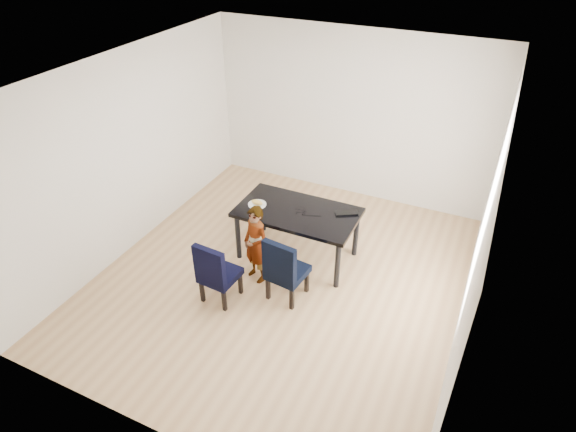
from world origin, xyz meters
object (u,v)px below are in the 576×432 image
at_px(dining_table, 297,234).
at_px(laptop, 346,211).
at_px(chair_left, 220,270).
at_px(child, 256,245).
at_px(plate, 257,204).
at_px(chair_right, 288,267).

xyz_separation_m(dining_table, laptop, (0.59, 0.25, 0.39)).
distance_m(dining_table, chair_left, 1.27).
bearing_deg(child, chair_left, -91.48).
distance_m(chair_left, plate, 1.12).
bearing_deg(child, chair_right, 8.07).
distance_m(child, plate, 0.65).
height_order(chair_left, child, child).
bearing_deg(chair_right, chair_left, -145.61).
distance_m(dining_table, child, 0.73).
xyz_separation_m(dining_table, chair_right, (0.22, -0.78, 0.08)).
distance_m(chair_left, child, 0.57).
bearing_deg(laptop, chair_left, 22.12).
bearing_deg(child, plate, 138.24).
relative_size(chair_right, plate, 3.67).
height_order(chair_left, chair_right, chair_right).
bearing_deg(dining_table, plate, -170.49).
height_order(dining_table, laptop, laptop).
bearing_deg(chair_left, child, 70.13).
relative_size(dining_table, chair_left, 1.83).
xyz_separation_m(chair_left, child, (0.23, 0.51, 0.11)).
relative_size(plate, laptop, 0.81).
bearing_deg(plate, child, -64.19).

